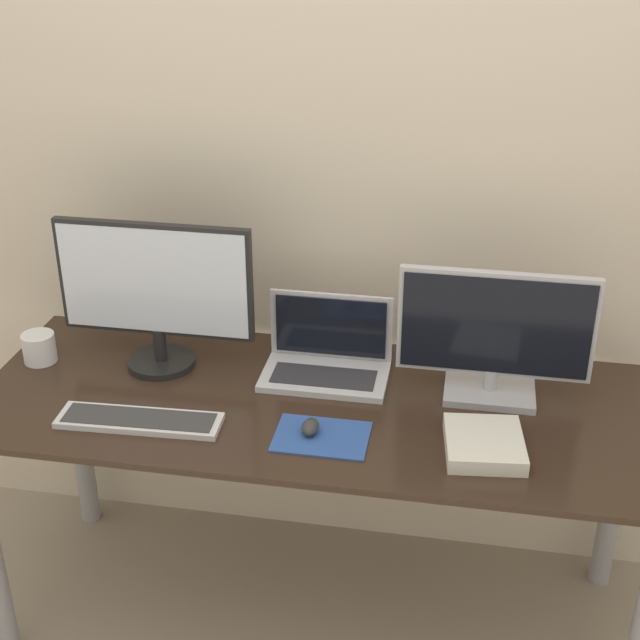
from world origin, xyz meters
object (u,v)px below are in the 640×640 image
Objects in this scene: keyboard at (139,420)px; book at (484,444)px; mug at (39,348)px; mouse at (310,427)px; monitor_left at (155,291)px; monitor_right at (495,336)px; laptop at (327,356)px.

keyboard is 0.86m from book.
mouse is at bearing -15.57° from mug.
monitor_left is 0.40m from mug.
monitor_left is 0.38m from keyboard.
monitor_right is (0.92, -0.00, -0.05)m from monitor_left.
monitor_left is at bearing -175.13° from laptop.
monitor_left is 5.87× the size of mug.
mug is at bearing 169.80° from book.
mouse is (0.48, -0.27, -0.21)m from monitor_left.
book reaches higher than keyboard.
mouse and book have the same top height.
monitor_right is at bearing -0.00° from monitor_left.
monitor_right is 0.54m from mouse.
book is (0.43, 0.01, -0.00)m from mouse.
monitor_left is at bearing 180.00° from monitor_right.
monitor_left is 1.08× the size of monitor_right.
laptop is 1.53× the size of book.
mug is (-0.83, 0.23, 0.02)m from mouse.
keyboard is 4.55× the size of mug.
monitor_right is at bearing -5.09° from laptop.
monitor_left is 1.58× the size of laptop.
monitor_right is 1.46× the size of laptop.
book is 1.28m from mug.
mug is at bearing -178.19° from monitor_right.
mug reaches higher than book.
keyboard is at bearing -33.37° from mug.
monitor_right reaches higher than keyboard.
monitor_right is 1.28m from mug.
monitor_right reaches higher than book.
monitor_left is at bearing 163.67° from book.
mouse is at bearing -179.29° from book.
monitor_right reaches higher than laptop.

